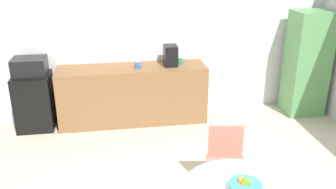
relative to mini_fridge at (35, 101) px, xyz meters
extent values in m
cube|color=silver|center=(1.78, 0.35, 0.87)|extent=(6.00, 0.10, 2.60)
cube|color=brown|center=(1.50, 0.00, 0.02)|extent=(2.29, 0.60, 0.90)
cube|color=black|center=(0.00, 0.00, 0.00)|extent=(0.54, 0.54, 0.85)
cube|color=black|center=(0.00, 0.00, 0.56)|extent=(0.48, 0.38, 0.26)
cube|color=#599959|center=(4.33, -0.10, 0.43)|extent=(0.60, 0.50, 1.71)
cylinder|color=silver|center=(2.53, -2.08, -0.21)|extent=(0.02, 0.02, 0.42)
cylinder|color=silver|center=(2.22, -2.03, -0.21)|extent=(0.02, 0.02, 0.42)
cube|color=#DB7260|center=(2.35, -2.21, 0.01)|extent=(0.48, 0.48, 0.03)
cube|color=#DB7260|center=(2.38, -2.02, 0.21)|extent=(0.38, 0.10, 0.38)
cylinder|color=teal|center=(2.23, -3.02, 0.34)|extent=(0.28, 0.28, 0.07)
sphere|color=orange|center=(2.26, -3.00, 0.38)|extent=(0.07, 0.07, 0.07)
sphere|color=orange|center=(2.21, -2.98, 0.38)|extent=(0.07, 0.07, 0.07)
sphere|color=orange|center=(2.23, -3.02, 0.38)|extent=(0.07, 0.07, 0.07)
sphere|color=#66B233|center=(2.23, -3.01, 0.38)|extent=(0.07, 0.07, 0.07)
sphere|color=#66B233|center=(2.24, -3.02, 0.40)|extent=(0.07, 0.07, 0.07)
cylinder|color=#3F66BF|center=(1.58, -0.07, 0.52)|extent=(0.08, 0.08, 0.09)
torus|color=#3F66BF|center=(1.64, -0.07, 0.52)|extent=(0.06, 0.01, 0.06)
cylinder|color=#338C59|center=(2.25, 0.06, 0.52)|extent=(0.08, 0.08, 0.09)
torus|color=#338C59|center=(2.31, 0.06, 0.52)|extent=(0.06, 0.01, 0.06)
cube|color=black|center=(2.10, 0.00, 0.63)|extent=(0.20, 0.24, 0.32)
camera|label=1|loc=(1.20, -5.46, 2.20)|focal=39.68mm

